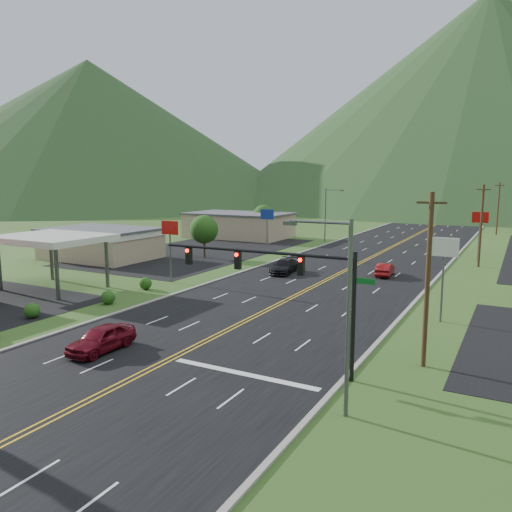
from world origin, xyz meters
The scene contains 21 objects.
traffic_signal centered at (6.48, 14.00, 5.33)m, with size 13.10×0.43×7.00m.
streetlight_east centered at (11.18, 10.00, 5.18)m, with size 3.28×0.25×9.00m.
streetlight_west centered at (-11.68, 70.00, 5.18)m, with size 3.28×0.25×9.00m.
gas_canopy centered at (-22.00, 22.00, 4.87)m, with size 10.00×8.00×5.30m.
building_west_mid centered at (-32.00, 38.00, 2.27)m, with size 14.40×10.40×4.10m.
building_west_far centered at (-28.00, 68.00, 2.26)m, with size 18.40×11.40×4.50m.
pole_sign_west_a centered at (-14.00, 30.00, 5.05)m, with size 2.00×0.18×6.40m.
pole_sign_west_b centered at (-14.00, 52.00, 5.05)m, with size 2.00×0.18×6.40m.
pole_sign_east_a centered at (13.00, 28.00, 5.05)m, with size 2.00×0.18×6.40m.
pole_sign_east_b centered at (13.00, 60.00, 5.05)m, with size 2.00×0.18×6.40m.
tree_west_a centered at (-20.00, 45.00, 3.89)m, with size 3.84×3.84×5.82m.
tree_west_b centered at (-25.00, 72.00, 3.89)m, with size 3.84×3.84×5.82m.
utility_pole_a centered at (13.50, 18.00, 5.13)m, with size 1.60×0.28×10.00m.
utility_pole_b centered at (13.50, 55.00, 5.13)m, with size 1.60×0.28×10.00m.
utility_pole_c centered at (13.50, 95.00, 5.13)m, with size 1.60×0.28×10.00m.
utility_pole_d centered at (13.50, 135.00, 5.13)m, with size 1.60×0.28×10.00m.
mountain_n centered at (0.00, 220.00, 42.50)m, with size 220.00×220.00×85.00m, color #1A3719.
mountain_nw centered at (-148.49, 148.49, 30.00)m, with size 190.00×190.00×60.00m, color #1A3719.
car_red_near centered at (-4.64, 11.01, 0.81)m, with size 1.92×4.77×1.63m, color maroon.
car_dark_mid centered at (-5.65, 39.91, 0.78)m, with size 2.20×5.41×1.57m, color black.
car_red_far centered at (4.87, 43.76, 0.71)m, with size 1.50×4.29×1.41m, color maroon.
Camera 1 is at (18.03, -10.73, 10.73)m, focal length 35.00 mm.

